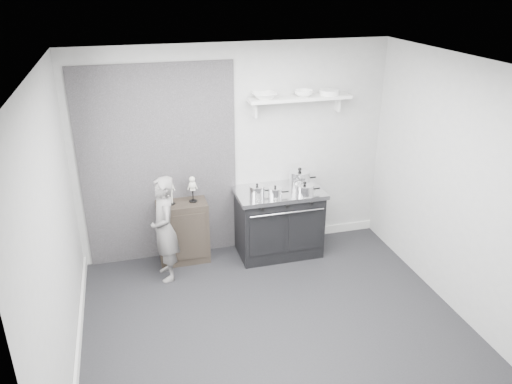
% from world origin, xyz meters
% --- Properties ---
extents(ground, '(4.00, 4.00, 0.00)m').
position_xyz_m(ground, '(0.00, 0.00, 0.00)').
color(ground, black).
rests_on(ground, ground).
extents(room_shell, '(4.02, 3.62, 2.71)m').
position_xyz_m(room_shell, '(-0.09, 0.15, 1.64)').
color(room_shell, '#9F9F9C').
rests_on(room_shell, ground).
extents(wall_shelf, '(1.30, 0.26, 0.24)m').
position_xyz_m(wall_shelf, '(0.80, 1.68, 2.01)').
color(wall_shelf, silver).
rests_on(wall_shelf, room_shell).
extents(stove, '(1.12, 0.70, 0.89)m').
position_xyz_m(stove, '(0.50, 1.48, 0.45)').
color(stove, black).
rests_on(stove, ground).
extents(side_cabinet, '(0.62, 0.36, 0.81)m').
position_xyz_m(side_cabinet, '(-0.73, 1.61, 0.41)').
color(side_cabinet, black).
rests_on(side_cabinet, ground).
extents(child, '(0.37, 0.51, 1.31)m').
position_xyz_m(child, '(-0.99, 1.26, 0.66)').
color(child, slate).
rests_on(child, ground).
extents(pot_front_left, '(0.28, 0.19, 0.17)m').
position_xyz_m(pot_front_left, '(0.18, 1.38, 0.96)').
color(pot_front_left, silver).
rests_on(pot_front_left, stove).
extents(pot_back_right, '(0.36, 0.28, 0.25)m').
position_xyz_m(pot_back_right, '(0.80, 1.56, 1.00)').
color(pot_back_right, silver).
rests_on(pot_back_right, stove).
extents(pot_front_right, '(0.32, 0.24, 0.17)m').
position_xyz_m(pot_front_right, '(0.77, 1.28, 0.96)').
color(pot_front_right, silver).
rests_on(pot_front_right, stove).
extents(pot_front_center, '(0.26, 0.18, 0.16)m').
position_xyz_m(pot_front_center, '(0.39, 1.29, 0.96)').
color(pot_front_center, silver).
rests_on(pot_front_center, stove).
extents(skeleton_full, '(0.11, 0.07, 0.41)m').
position_xyz_m(skeleton_full, '(-0.86, 1.61, 1.01)').
color(skeleton_full, beige).
rests_on(skeleton_full, side_cabinet).
extents(skeleton_torso, '(0.11, 0.07, 0.39)m').
position_xyz_m(skeleton_torso, '(-0.58, 1.61, 1.00)').
color(skeleton_torso, beige).
rests_on(skeleton_torso, side_cabinet).
extents(bowl_large, '(0.30, 0.30, 0.07)m').
position_xyz_m(bowl_large, '(0.35, 1.67, 2.08)').
color(bowl_large, white).
rests_on(bowl_large, wall_shelf).
extents(bowl_small, '(0.23, 0.23, 0.07)m').
position_xyz_m(bowl_small, '(0.85, 1.67, 2.08)').
color(bowl_small, white).
rests_on(bowl_small, wall_shelf).
extents(plate_stack, '(0.25, 0.25, 0.06)m').
position_xyz_m(plate_stack, '(1.19, 1.67, 2.07)').
color(plate_stack, white).
rests_on(plate_stack, wall_shelf).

